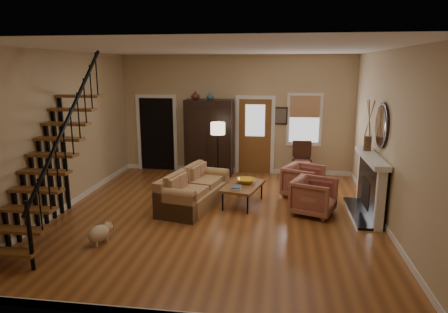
# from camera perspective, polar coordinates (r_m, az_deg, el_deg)

# --- Properties ---
(room) EXTENTS (7.00, 7.33, 3.30)m
(room) POSITION_cam_1_polar(r_m,az_deg,el_deg) (9.63, -1.92, 3.93)
(room) COLOR #945325
(room) RESTS_ON ground
(staircase) EXTENTS (0.94, 2.80, 3.20)m
(staircase) POSITION_cam_1_polar(r_m,az_deg,el_deg) (7.60, -23.97, 1.17)
(staircase) COLOR brown
(staircase) RESTS_ON ground
(fireplace) EXTENTS (0.33, 1.95, 2.30)m
(fireplace) POSITION_cam_1_polar(r_m,az_deg,el_deg) (8.63, 20.46, -3.13)
(fireplace) COLOR black
(fireplace) RESTS_ON ground
(armoire) EXTENTS (1.30, 0.60, 2.10)m
(armoire) POSITION_cam_1_polar(r_m,az_deg,el_deg) (11.10, -2.13, 2.72)
(armoire) COLOR black
(armoire) RESTS_ON ground
(vase_a) EXTENTS (0.24, 0.24, 0.25)m
(vase_a) POSITION_cam_1_polar(r_m,az_deg,el_deg) (10.93, -4.10, 8.74)
(vase_a) COLOR #4C2619
(vase_a) RESTS_ON armoire
(vase_b) EXTENTS (0.20, 0.20, 0.21)m
(vase_b) POSITION_cam_1_polar(r_m,az_deg,el_deg) (10.86, -2.01, 8.64)
(vase_b) COLOR #334C60
(vase_b) RESTS_ON armoire
(sofa) EXTENTS (1.31, 2.17, 0.76)m
(sofa) POSITION_cam_1_polar(r_m,az_deg,el_deg) (8.67, -4.26, -4.75)
(sofa) COLOR #A77B4C
(sofa) RESTS_ON ground
(coffee_table) EXTENTS (0.95, 1.31, 0.45)m
(coffee_table) POSITION_cam_1_polar(r_m,az_deg,el_deg) (8.82, 2.73, -5.47)
(coffee_table) COLOR brown
(coffee_table) RESTS_ON ground
(bowl) EXTENTS (0.40, 0.40, 0.10)m
(bowl) POSITION_cam_1_polar(r_m,az_deg,el_deg) (8.87, 3.16, -3.49)
(bowl) COLOR gold
(bowl) RESTS_ON coffee_table
(books) EXTENTS (0.22, 0.30, 0.06)m
(books) POSITION_cam_1_polar(r_m,az_deg,el_deg) (8.47, 1.75, -4.43)
(books) COLOR beige
(books) RESTS_ON coffee_table
(armchair_left) EXTENTS (1.05, 1.04, 0.75)m
(armchair_left) POSITION_cam_1_polar(r_m,az_deg,el_deg) (8.41, 12.71, -5.63)
(armchair_left) COLOR maroon
(armchair_left) RESTS_ON ground
(armchair_right) EXTENTS (1.08, 1.07, 0.75)m
(armchair_right) POSITION_cam_1_polar(r_m,az_deg,el_deg) (9.46, 11.24, -3.49)
(armchair_right) COLOR maroon
(armchair_right) RESTS_ON ground
(floor_lamp) EXTENTS (0.41, 0.41, 1.60)m
(floor_lamp) POSITION_cam_1_polar(r_m,az_deg,el_deg) (10.24, -0.88, 0.45)
(floor_lamp) COLOR black
(floor_lamp) RESTS_ON ground
(side_chair) EXTENTS (0.54, 0.54, 1.02)m
(side_chair) POSITION_cam_1_polar(r_m,az_deg,el_deg) (10.87, 11.06, -0.64)
(side_chair) COLOR #3B2112
(side_chair) RESTS_ON ground
(dog) EXTENTS (0.43, 0.54, 0.34)m
(dog) POSITION_cam_1_polar(r_m,az_deg,el_deg) (7.28, -17.47, -10.59)
(dog) COLOR beige
(dog) RESTS_ON ground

